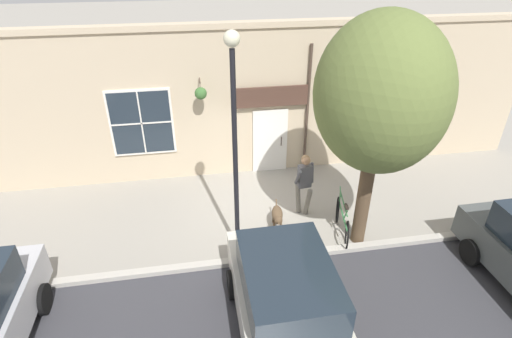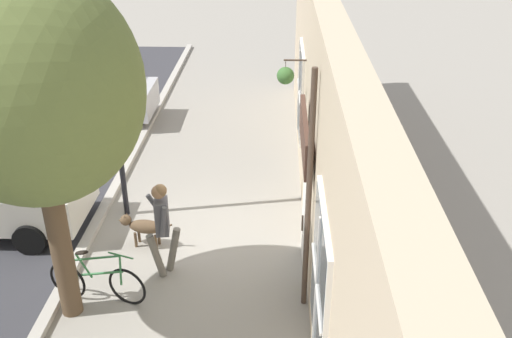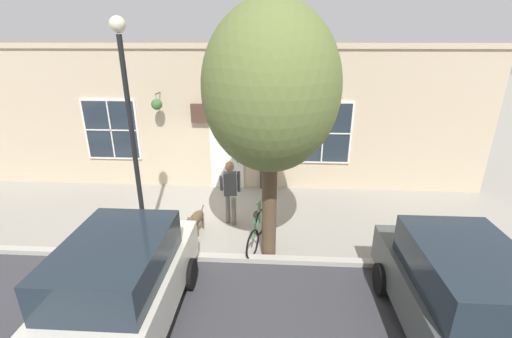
{
  "view_description": "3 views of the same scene",
  "coord_description": "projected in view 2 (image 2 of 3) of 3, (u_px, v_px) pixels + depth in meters",
  "views": [
    {
      "loc": [
        8.95,
        -1.74,
        6.6
      ],
      "look_at": [
        -0.32,
        -0.16,
        1.16
      ],
      "focal_mm": 28.0,
      "sensor_mm": 36.0,
      "label": 1
    },
    {
      "loc": [
        -1.6,
        9.2,
        6.33
      ],
      "look_at": [
        -1.24,
        -0.58,
        1.28
      ],
      "focal_mm": 40.0,
      "sensor_mm": 36.0,
      "label": 2
    },
    {
      "loc": [
        8.54,
        2.22,
        4.73
      ],
      "look_at": [
        -1.38,
        1.62,
        0.97
      ],
      "focal_mm": 24.0,
      "sensor_mm": 36.0,
      "label": 3
    }
  ],
  "objects": [
    {
      "name": "street_lamp",
      "position": [
        108.0,
        58.0,
        10.45
      ],
      "size": [
        0.32,
        0.32,
        5.18
      ],
      "color": "black",
      "rests_on": "ground_plane"
    },
    {
      "name": "dog_on_leash",
      "position": [
        143.0,
        226.0,
        10.78
      ],
      "size": [
        1.08,
        0.38,
        0.66
      ],
      "color": "brown",
      "rests_on": "ground_plane"
    },
    {
      "name": "ground_plane",
      "position": [
        192.0,
        240.0,
        11.13
      ],
      "size": [
        90.0,
        90.0,
        0.0
      ],
      "primitive_type": "plane",
      "color": "gray"
    },
    {
      "name": "street_tree_by_curb",
      "position": [
        33.0,
        94.0,
        7.59
      ],
      "size": [
        3.05,
        2.74,
        5.51
      ],
      "color": "brown",
      "rests_on": "ground_plane"
    },
    {
      "name": "pedestrian_walking",
      "position": [
        162.0,
        221.0,
        9.71
      ],
      "size": [
        0.59,
        0.55,
        1.8
      ],
      "color": "#6B665B",
      "rests_on": "ground_plane"
    },
    {
      "name": "parked_car_nearest_curb",
      "position": [
        79.0,
        92.0,
        16.1
      ],
      "size": [
        4.31,
        1.95,
        1.75
      ],
      "color": "#B7B7BC",
      "rests_on": "ground_plane"
    },
    {
      "name": "storefront_facade",
      "position": [
        317.0,
        133.0,
        9.97
      ],
      "size": [
        0.95,
        18.0,
        4.65
      ],
      "color": "#C6B293",
      "rests_on": "ground_plane"
    },
    {
      "name": "leaning_bicycle",
      "position": [
        97.0,
        281.0,
        9.39
      ],
      "size": [
        1.71,
        0.41,
        1.01
      ],
      "color": "black",
      "rests_on": "ground_plane"
    }
  ]
}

